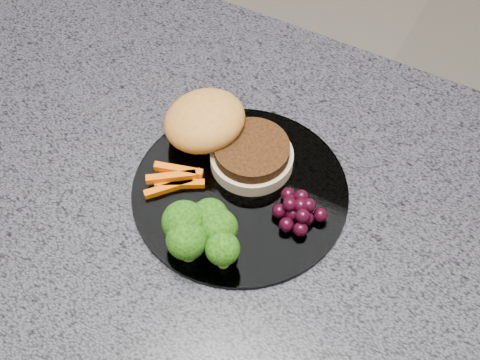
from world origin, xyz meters
name	(u,v)px	position (x,y,z in m)	size (l,w,h in m)	color
island_cabinet	(193,318)	(0.00, 0.00, 0.43)	(1.20, 0.60, 0.86)	brown
countertop	(173,171)	(0.00, 0.00, 0.88)	(1.20, 0.60, 0.04)	#474650
plate	(240,191)	(0.10, 0.00, 0.90)	(0.26, 0.26, 0.01)	white
burger	(221,135)	(0.05, 0.05, 0.93)	(0.17, 0.11, 0.06)	#C6B28B
carrot_sticks	(175,179)	(0.02, -0.03, 0.91)	(0.07, 0.07, 0.02)	#E96003
broccoli	(201,230)	(0.10, -0.09, 0.94)	(0.10, 0.08, 0.06)	olive
grape_bunch	(298,210)	(0.17, 0.00, 0.92)	(0.06, 0.06, 0.03)	black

